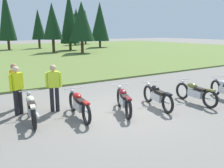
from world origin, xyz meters
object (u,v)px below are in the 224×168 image
motorcycle_black (157,96)px  rider_near_row_end (15,83)px  motorcycle_red (79,104)px  rider_with_back_turned (54,85)px  motorcycle_cream (31,108)px  rider_in_hivis_vest (17,87)px  motorcycle_maroon (124,100)px  motorcycle_olive (195,93)px

motorcycle_black → rider_near_row_end: rider_near_row_end is taller
motorcycle_red → rider_with_back_turned: 1.21m
motorcycle_cream → rider_in_hivis_vest: (-0.21, 0.89, 0.51)m
motorcycle_maroon → rider_in_hivis_vest: rider_in_hivis_vest is taller
motorcycle_red → motorcycle_maroon: same height
motorcycle_black → motorcycle_cream: bearing=166.6°
motorcycle_red → rider_near_row_end: (-1.56, 2.03, 0.51)m
rider_in_hivis_vest → rider_near_row_end: bearing=84.3°
motorcycle_cream → motorcycle_black: 4.44m
rider_near_row_end → rider_in_hivis_vest: bearing=-95.7°
motorcycle_maroon → motorcycle_olive: bearing=-12.3°
motorcycle_red → rider_with_back_turned: size_ratio=1.26×
motorcycle_maroon → rider_in_hivis_vest: bearing=151.8°
motorcycle_olive → rider_near_row_end: bearing=153.4°
motorcycle_cream → rider_in_hivis_vest: 1.05m
motorcycle_red → rider_with_back_turned: (-0.48, 0.99, 0.51)m
motorcycle_red → motorcycle_black: 2.96m
motorcycle_maroon → motorcycle_black: bearing=-9.3°
motorcycle_cream → rider_with_back_turned: 1.20m
motorcycle_maroon → rider_with_back_turned: 2.48m
motorcycle_red → motorcycle_olive: size_ratio=1.00×
motorcycle_red → rider_with_back_turned: rider_with_back_turned is taller
motorcycle_black → rider_in_hivis_vest: (-4.53, 1.92, 0.51)m
motorcycle_cream → motorcycle_red: bearing=-17.6°
rider_with_back_turned → rider_in_hivis_vest: bearing=163.1°
motorcycle_red → motorcycle_black: same height
motorcycle_black → rider_in_hivis_vest: 4.95m
motorcycle_black → rider_in_hivis_vest: bearing=157.0°
rider_with_back_turned → rider_near_row_end: bearing=136.0°
motorcycle_maroon → rider_with_back_turned: bearing=146.2°
motorcycle_olive → rider_with_back_turned: size_ratio=1.26×
motorcycle_olive → rider_near_row_end: rider_near_row_end is taller
motorcycle_olive → rider_in_hivis_vest: bearing=159.1°
motorcycle_maroon → rider_with_back_turned: size_ratio=1.19×
motorcycle_olive → rider_near_row_end: (-6.07, 3.04, 0.51)m
motorcycle_cream → rider_with_back_turned: size_ratio=1.25×
motorcycle_red → rider_near_row_end: bearing=127.5°
motorcycle_cream → motorcycle_maroon: same height
motorcycle_olive → motorcycle_red: bearing=167.5°
motorcycle_cream → motorcycle_maroon: size_ratio=1.06×
motorcycle_black → rider_in_hivis_vest: rider_in_hivis_vest is taller
rider_with_back_turned → rider_near_row_end: (-1.08, 1.04, 0.00)m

